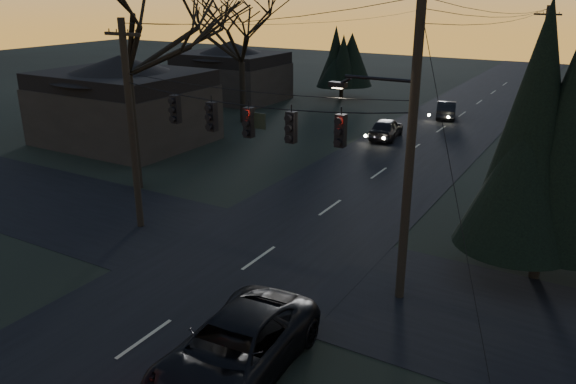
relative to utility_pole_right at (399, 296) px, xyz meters
The scene contains 16 objects.
main_road 11.41m from the utility_pole_right, 118.81° to the left, with size 8.00×120.00×0.02m, color black.
cross_road 5.50m from the utility_pole_right, behind, with size 60.00×7.00×0.02m, color black.
utility_pole_right is the anchor object (origin of this frame).
utility_pole_left 11.50m from the utility_pole_right, behind, with size 1.80×0.30×8.50m, color black, non-canonical shape.
utility_pole_far_r 28.00m from the utility_pole_right, 90.00° to the left, with size 1.80×0.30×8.50m, color black, non-canonical shape.
utility_pole_far_l 37.79m from the utility_pole_right, 107.72° to the left, with size 0.30×0.30×8.00m, color black, non-canonical shape.
span_signal_assembly 7.76m from the utility_pole_right, behind, with size 11.50×0.44×1.61m.
bare_tree_left 17.50m from the utility_pole_right, 166.62° to the left, with size 9.24×9.24×11.34m.
evergreen_right 6.93m from the utility_pole_right, 45.50° to the left, with size 4.49×4.49×8.13m.
bare_tree_dist 27.49m from the utility_pole_right, 135.70° to the left, with size 7.60×7.60×8.95m.
evergreen_dist 35.90m from the utility_pole_right, 118.40° to the left, with size 4.03×4.03×5.74m.
house_left_near 24.78m from the utility_pole_right, 156.04° to the left, with size 10.00×8.00×5.60m.
house_left_far 36.51m from the utility_pole_right, 134.44° to the left, with size 9.00×7.00×5.20m.
suv_near 6.47m from the utility_pole_right, 110.99° to the right, with size 2.62×5.68×1.58m, color black.
sedan_oncoming_a 21.00m from the utility_pole_right, 112.33° to the left, with size 1.65×4.09×1.39m, color black.
sedan_oncoming_b 28.70m from the utility_pole_right, 102.68° to the left, with size 1.39×3.98×1.31m, color black.
Camera 1 is at (10.53, -5.76, 9.46)m, focal length 35.00 mm.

